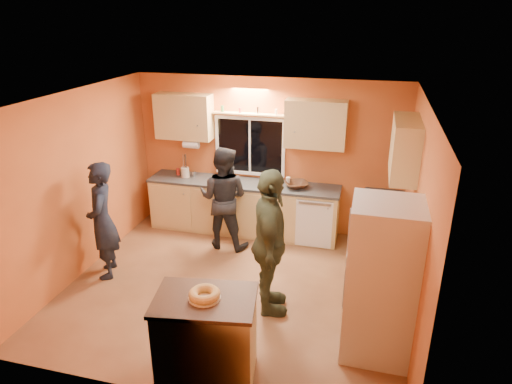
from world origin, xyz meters
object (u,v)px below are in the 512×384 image
(refrigerator, at_px, (381,281))
(person_left, at_px, (102,221))
(person_center, at_px, (224,198))
(person_right, at_px, (270,244))
(island, at_px, (207,338))

(refrigerator, relative_size, person_left, 1.06)
(person_left, distance_m, person_center, 1.85)
(person_center, xyz_separation_m, person_right, (1.09, -1.50, 0.11))
(person_left, bearing_deg, person_center, 107.72)
(person_left, height_order, person_center, person_left)
(refrigerator, relative_size, person_center, 1.08)
(island, bearing_deg, person_center, 95.73)
(island, height_order, person_center, person_center)
(island, bearing_deg, person_right, 65.45)
(refrigerator, distance_m, person_right, 1.38)
(refrigerator, xyz_separation_m, island, (-1.67, -0.85, -0.41))
(island, distance_m, person_left, 2.62)
(island, height_order, person_left, person_left)
(refrigerator, bearing_deg, person_right, 161.62)
(person_right, bearing_deg, person_center, 22.02)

